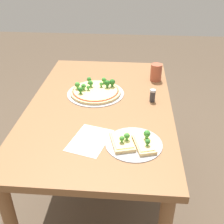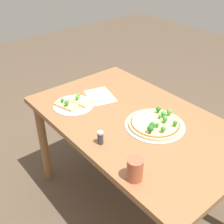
{
  "view_description": "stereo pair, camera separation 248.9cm",
  "coord_description": "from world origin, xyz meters",
  "px_view_note": "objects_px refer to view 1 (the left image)",
  "views": [
    {
      "loc": [
        -1.38,
        -0.18,
        1.52
      ],
      "look_at": [
        -0.12,
        -0.08,
        0.75
      ],
      "focal_mm": 45.0,
      "sensor_mm": 36.0,
      "label": 1
    },
    {
      "loc": [
        0.98,
        -0.98,
        1.66
      ],
      "look_at": [
        -0.12,
        -0.08,
        0.75
      ],
      "focal_mm": 45.0,
      "sensor_mm": 36.0,
      "label": 2
    }
  ],
  "objects_px": {
    "dining_table": "(100,118)",
    "pizza_tray_whole": "(96,91)",
    "drinking_cup": "(156,72)",
    "condiment_shaker": "(153,96)",
    "pizza_tray_slice": "(133,142)"
  },
  "relations": [
    {
      "from": "dining_table",
      "to": "pizza_tray_slice",
      "type": "relative_size",
      "value": 5.03
    },
    {
      "from": "dining_table",
      "to": "pizza_tray_slice",
      "type": "height_order",
      "value": "pizza_tray_slice"
    },
    {
      "from": "pizza_tray_slice",
      "to": "drinking_cup",
      "type": "distance_m",
      "value": 0.72
    },
    {
      "from": "pizza_tray_slice",
      "to": "condiment_shaker",
      "type": "relative_size",
      "value": 3.51
    },
    {
      "from": "pizza_tray_whole",
      "to": "dining_table",
      "type": "bearing_deg",
      "value": -161.5
    },
    {
      "from": "dining_table",
      "to": "pizza_tray_whole",
      "type": "height_order",
      "value": "pizza_tray_whole"
    },
    {
      "from": "drinking_cup",
      "to": "condiment_shaker",
      "type": "height_order",
      "value": "drinking_cup"
    },
    {
      "from": "dining_table",
      "to": "drinking_cup",
      "type": "relative_size",
      "value": 11.79
    },
    {
      "from": "condiment_shaker",
      "to": "pizza_tray_slice",
      "type": "bearing_deg",
      "value": 166.0
    },
    {
      "from": "dining_table",
      "to": "pizza_tray_slice",
      "type": "xyz_separation_m",
      "value": [
        -0.36,
        -0.19,
        0.11
      ]
    },
    {
      "from": "pizza_tray_whole",
      "to": "condiment_shaker",
      "type": "height_order",
      "value": "same"
    },
    {
      "from": "drinking_cup",
      "to": "condiment_shaker",
      "type": "distance_m",
      "value": 0.3
    },
    {
      "from": "pizza_tray_slice",
      "to": "pizza_tray_whole",
      "type": "bearing_deg",
      "value": 25.63
    },
    {
      "from": "dining_table",
      "to": "drinking_cup",
      "type": "distance_m",
      "value": 0.5
    },
    {
      "from": "dining_table",
      "to": "drinking_cup",
      "type": "height_order",
      "value": "drinking_cup"
    }
  ]
}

